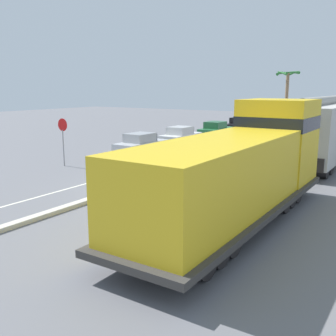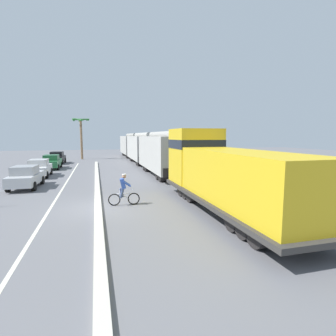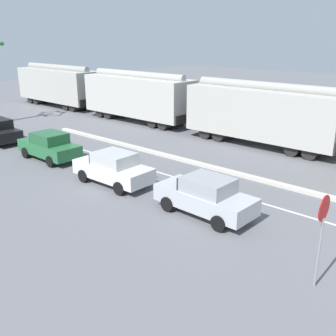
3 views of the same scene
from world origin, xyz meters
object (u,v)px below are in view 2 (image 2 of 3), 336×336
at_px(palm_tree_near, 81,128).
at_px(parked_car_black, 57,158).
at_px(parked_car_silver, 26,177).
at_px(parked_car_white, 39,168).
at_px(hopper_car_trailing, 131,145).
at_px(cyclist, 124,190).
at_px(hopper_car_middle, 142,148).
at_px(locomotive, 220,174).
at_px(parked_car_green, 52,162).
at_px(hopper_car_lead, 163,153).

bearing_deg(palm_tree_near, parked_car_black, -115.41).
distance_m(parked_car_silver, parked_car_black, 17.44).
relative_size(parked_car_silver, parked_car_white, 1.00).
distance_m(hopper_car_trailing, cyclist, 33.81).
relative_size(hopper_car_middle, parked_car_silver, 2.50).
bearing_deg(locomotive, hopper_car_trailing, 90.00).
distance_m(hopper_car_trailing, parked_car_silver, 29.01).
bearing_deg(parked_car_white, parked_car_black, 89.99).
height_order(hopper_car_trailing, parked_car_green, hopper_car_trailing).
distance_m(locomotive, parked_car_silver, 14.09).
bearing_deg(hopper_car_trailing, parked_car_silver, -112.57).
bearing_deg(hopper_car_middle, parked_car_green, -160.99).
height_order(hopper_car_trailing, parked_car_silver, hopper_car_trailing).
height_order(locomotive, palm_tree_near, palm_tree_near).
bearing_deg(cyclist, parked_car_white, 118.05).
height_order(locomotive, parked_car_green, locomotive).
bearing_deg(parked_car_silver, parked_car_black, 90.46).
xyz_separation_m(hopper_car_trailing, cyclist, (-4.79, -33.45, -1.26)).
bearing_deg(cyclist, hopper_car_lead, 64.94).
relative_size(parked_car_white, parked_car_green, 1.01).
xyz_separation_m(hopper_car_middle, parked_car_black, (-11.26, 2.28, -1.26)).
distance_m(hopper_car_lead, hopper_car_trailing, 23.20).
distance_m(hopper_car_trailing, parked_car_black, 14.68).
height_order(hopper_car_middle, parked_car_white, hopper_car_middle).
distance_m(locomotive, parked_car_black, 28.38).
distance_m(parked_car_black, palm_tree_near, 7.97).
height_order(parked_car_silver, parked_car_white, same).
bearing_deg(hopper_car_lead, palm_tree_near, 112.65).
xyz_separation_m(locomotive, parked_car_black, (-11.26, 26.03, -0.98)).
bearing_deg(hopper_car_lead, cyclist, -115.06).
bearing_deg(palm_tree_near, parked_car_white, -99.15).
bearing_deg(parked_car_green, parked_car_silver, -90.31).
height_order(hopper_car_trailing, parked_car_white, hopper_car_trailing).
bearing_deg(hopper_car_middle, palm_tree_near, 134.79).
bearing_deg(parked_car_white, hopper_car_lead, -9.58).
bearing_deg(cyclist, palm_tree_near, 96.71).
relative_size(locomotive, parked_car_green, 2.76).
distance_m(hopper_car_middle, parked_car_white, 14.92).
distance_m(parked_car_silver, cyclist, 9.21).
bearing_deg(parked_car_black, hopper_car_trailing, 39.62).
bearing_deg(palm_tree_near, parked_car_green, -102.51).
xyz_separation_m(parked_car_white, parked_car_black, (0.00, 11.98, 0.00)).
bearing_deg(parked_car_white, cyclist, -61.95).
relative_size(hopper_car_trailing, palm_tree_near, 1.58).
height_order(locomotive, hopper_car_lead, locomotive).
distance_m(parked_car_green, cyclist, 19.10).
bearing_deg(palm_tree_near, locomotive, -75.45).
relative_size(parked_car_white, palm_tree_near, 0.63).
relative_size(locomotive, parked_car_white, 2.75).
xyz_separation_m(hopper_car_lead, parked_car_silver, (-11.12, -3.57, -1.26)).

